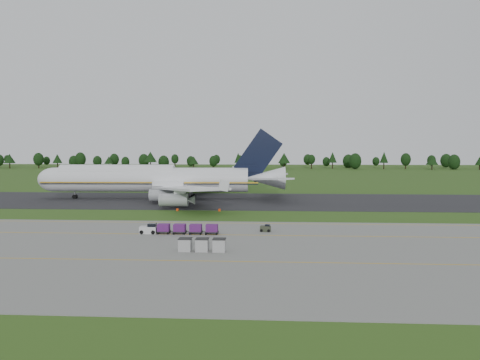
# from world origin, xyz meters

# --- Properties ---
(ground) EXTENTS (600.00, 600.00, 0.00)m
(ground) POSITION_xyz_m (0.00, 0.00, 0.00)
(ground) COLOR #2A4B16
(ground) RESTS_ON ground
(apron) EXTENTS (300.00, 52.00, 0.06)m
(apron) POSITION_xyz_m (0.00, -34.00, 0.03)
(apron) COLOR slate
(apron) RESTS_ON ground
(taxiway) EXTENTS (300.00, 40.00, 0.08)m
(taxiway) POSITION_xyz_m (0.00, 28.00, 0.04)
(taxiway) COLOR black
(taxiway) RESTS_ON ground
(apron_markings) EXTENTS (300.00, 30.20, 0.01)m
(apron_markings) POSITION_xyz_m (0.00, -26.98, 0.06)
(apron_markings) COLOR #CA930B
(apron_markings) RESTS_ON apron
(tree_line) EXTENTS (528.66, 21.59, 11.65)m
(tree_line) POSITION_xyz_m (21.38, 219.02, 6.34)
(tree_line) COLOR black
(tree_line) RESTS_ON ground
(aircraft) EXTENTS (70.54, 68.96, 19.87)m
(aircraft) POSITION_xyz_m (-20.32, 31.18, 5.68)
(aircraft) COLOR white
(aircraft) RESTS_ON ground
(baggage_train) EXTENTS (13.28, 1.70, 1.63)m
(baggage_train) POSITION_xyz_m (-3.77, -21.51, 0.92)
(baggage_train) COLOR silver
(baggage_train) RESTS_ON apron
(utility_cart) EXTENTS (1.88, 1.25, 0.98)m
(utility_cart) POSITION_xyz_m (10.93, -18.58, 0.54)
(utility_cart) COLOR #303626
(utility_cart) RESTS_ON apron
(uld_row) EXTENTS (6.63, 1.83, 1.80)m
(uld_row) POSITION_xyz_m (2.17, -34.39, 0.97)
(uld_row) COLOR #A3A3A3
(uld_row) RESTS_ON apron
(edge_markers) EXTENTS (10.20, 0.30, 0.60)m
(edge_markers) POSITION_xyz_m (-4.51, 6.65, 0.27)
(edge_markers) COLOR #F03C07
(edge_markers) RESTS_ON ground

